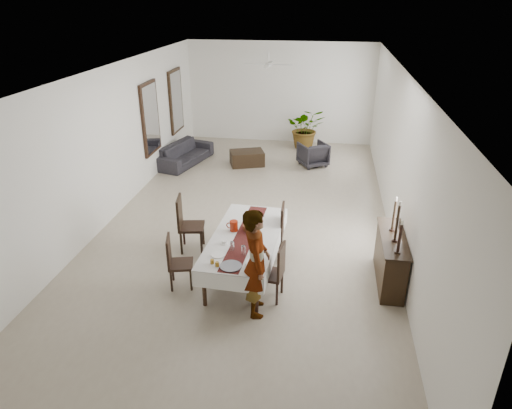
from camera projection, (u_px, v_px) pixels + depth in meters
name	position (u px, v px, depth m)	size (l,w,h in m)	color
floor	(249.00, 220.00, 10.07)	(6.00, 12.00, 0.00)	#B1A58D
ceiling	(248.00, 70.00, 8.71)	(6.00, 12.00, 0.02)	silver
wall_back	(280.00, 93.00, 14.76)	(6.00, 0.02, 3.20)	white
wall_front	(132.00, 361.00, 4.02)	(6.00, 0.02, 3.20)	white
wall_left	(111.00, 144.00, 9.82)	(0.02, 12.00, 3.20)	white
wall_right	(398.00, 158.00, 8.96)	(0.02, 12.00, 3.20)	white
dining_table_top	(245.00, 238.00, 7.91)	(0.95, 2.29, 0.05)	black
table_leg_fl	(204.00, 288.00, 7.18)	(0.07, 0.07, 0.67)	black
table_leg_fr	(256.00, 294.00, 7.02)	(0.07, 0.07, 0.67)	black
table_leg_bl	(237.00, 225.00, 9.11)	(0.07, 0.07, 0.67)	black
table_leg_br	(279.00, 229.00, 8.95)	(0.07, 0.07, 0.67)	black
tablecloth_top	(245.00, 236.00, 7.90)	(1.13, 2.46, 0.01)	silver
tablecloth_drape_left	(215.00, 240.00, 8.06)	(0.01, 2.46, 0.29)	silver
tablecloth_drape_right	(277.00, 246.00, 7.86)	(0.01, 2.46, 0.29)	silver
tablecloth_drape_near	(227.00, 283.00, 6.87)	(1.13, 0.01, 0.29)	white
tablecloth_drape_far	(259.00, 213.00, 9.05)	(1.13, 0.01, 0.29)	white
table_runner	(245.00, 236.00, 7.90)	(0.33, 2.39, 0.00)	#5A1C19
red_pitcher	(234.00, 226.00, 8.03)	(0.14, 0.14, 0.19)	#9B200B
pitcher_handle	(229.00, 225.00, 8.04)	(0.11, 0.11, 0.02)	maroon
wine_glass_near	(244.00, 250.00, 7.29)	(0.07, 0.07, 0.16)	white
wine_glass_mid	(232.00, 246.00, 7.42)	(0.07, 0.07, 0.16)	white
wine_glass_far	(249.00, 231.00, 7.90)	(0.07, 0.07, 0.16)	white
teacup_right	(255.00, 253.00, 7.33)	(0.09, 0.09, 0.06)	white
saucer_right	(255.00, 254.00, 7.34)	(0.14, 0.14, 0.01)	white
teacup_left	(224.00, 242.00, 7.64)	(0.09, 0.09, 0.06)	white
saucer_left	(224.00, 243.00, 7.65)	(0.14, 0.14, 0.01)	white
plate_near_right	(253.00, 264.00, 7.08)	(0.23, 0.23, 0.01)	silver
bread_near_right	(253.00, 262.00, 7.06)	(0.09, 0.09, 0.09)	tan
plate_near_left	(218.00, 255.00, 7.31)	(0.23, 0.23, 0.01)	white
plate_far_left	(235.00, 220.00, 8.42)	(0.23, 0.23, 0.01)	white
serving_tray	(231.00, 266.00, 7.00)	(0.34, 0.34, 0.02)	#45454A
jam_jar_a	(217.00, 264.00, 7.01)	(0.06, 0.06, 0.07)	#8C6114
jam_jar_b	(212.00, 262.00, 7.08)	(0.06, 0.06, 0.07)	#8C5F14
fruit_basket	(251.00, 227.00, 8.08)	(0.29, 0.29, 0.10)	brown
fruit_red	(253.00, 223.00, 8.06)	(0.09, 0.09, 0.09)	maroon
fruit_green	(249.00, 223.00, 8.08)	(0.08, 0.08, 0.08)	#477122
fruit_yellow	(250.00, 225.00, 8.01)	(0.08, 0.08, 0.08)	gold
chair_right_near_seat	(269.00, 274.00, 7.33)	(0.42, 0.42, 0.05)	black
chair_right_near_leg_fl	(277.00, 294.00, 7.24)	(0.04, 0.04, 0.41)	black
chair_right_near_leg_fr	(282.00, 282.00, 7.53)	(0.04, 0.04, 0.41)	black
chair_right_near_leg_bl	(256.00, 290.00, 7.32)	(0.04, 0.04, 0.41)	black
chair_right_near_leg_br	(262.00, 279.00, 7.62)	(0.04, 0.04, 0.41)	black
chair_right_near_back	(281.00, 261.00, 7.16)	(0.42, 0.04, 0.53)	black
chair_right_far_seat	(271.00, 234.00, 8.50)	(0.45, 0.45, 0.05)	black
chair_right_far_leg_fl	(280.00, 251.00, 8.41)	(0.04, 0.04, 0.44)	black
chair_right_far_leg_fr	(281.00, 241.00, 8.74)	(0.04, 0.04, 0.44)	black
chair_right_far_leg_bl	(260.00, 250.00, 8.46)	(0.04, 0.04, 0.44)	black
chair_right_far_leg_br	(262.00, 240.00, 8.79)	(0.04, 0.04, 0.44)	black
chair_right_far_back	(283.00, 220.00, 8.34)	(0.45, 0.04, 0.57)	black
chair_left_near_seat	(181.00, 264.00, 7.64)	(0.40, 0.40, 0.05)	black
chair_left_near_leg_fl	(173.00, 270.00, 7.87)	(0.04, 0.04, 0.39)	black
chair_left_near_leg_fr	(171.00, 281.00, 7.57)	(0.04, 0.04, 0.39)	black
chair_left_near_leg_bl	(192.00, 270.00, 7.90)	(0.04, 0.04, 0.39)	black
chair_left_near_leg_br	(191.00, 280.00, 7.60)	(0.04, 0.04, 0.39)	black
chair_left_near_back	(169.00, 251.00, 7.51)	(0.40, 0.04, 0.51)	black
chair_left_far_seat	(192.00, 227.00, 8.71)	(0.47, 0.47, 0.05)	black
chair_left_far_leg_fl	(184.00, 234.00, 8.99)	(0.05, 0.05, 0.46)	black
chair_left_far_leg_fr	(181.00, 244.00, 8.64)	(0.05, 0.05, 0.46)	black
chair_left_far_leg_bl	(203.00, 234.00, 9.00)	(0.05, 0.05, 0.46)	black
chair_left_far_leg_br	(201.00, 243.00, 8.65)	(0.05, 0.05, 0.46)	black
chair_left_far_back	(179.00, 212.00, 8.57)	(0.47, 0.04, 0.59)	black
woman	(256.00, 263.00, 6.82)	(0.64, 0.42, 1.76)	gray
sideboard_body	(390.00, 260.00, 7.74)	(0.38, 1.41, 0.85)	black
sideboard_top	(393.00, 238.00, 7.56)	(0.41, 1.47, 0.03)	black
candlestick_near_base	(397.00, 252.00, 7.08)	(0.09, 0.09, 0.03)	black
candlestick_near_shaft	(400.00, 238.00, 6.98)	(0.05, 0.05, 0.47)	black
candlestick_near_candle	(402.00, 222.00, 6.86)	(0.03, 0.03, 0.08)	white
candlestick_mid_base	(395.00, 240.00, 7.42)	(0.09, 0.09, 0.03)	black
candlestick_mid_shaft	(397.00, 223.00, 7.28)	(0.05, 0.05, 0.61)	black
candlestick_mid_candle	(400.00, 204.00, 7.14)	(0.03, 0.03, 0.08)	beige
candlestick_far_base	(392.00, 230.00, 7.76)	(0.09, 0.09, 0.03)	black
candlestick_far_shaft	(394.00, 215.00, 7.64)	(0.05, 0.05, 0.52)	black
candlestick_far_candle	(396.00, 199.00, 7.52)	(0.03, 0.03, 0.08)	white
sofa	(185.00, 153.00, 13.28)	(2.04, 0.80, 0.59)	#2C292F
armchair	(313.00, 154.00, 13.08)	(0.72, 0.74, 0.68)	#2C292F
coffee_table	(247.00, 158.00, 13.18)	(0.94, 0.62, 0.42)	black
potted_plant	(306.00, 128.00, 14.45)	(1.17, 1.01, 1.30)	#295A24
mirror_frame_near	(150.00, 118.00, 11.78)	(0.06, 1.05, 1.85)	black
mirror_glass_near	(152.00, 118.00, 11.78)	(0.01, 0.90, 1.70)	silver
mirror_frame_far	(176.00, 101.00, 13.66)	(0.06, 1.05, 1.85)	black
mirror_glass_far	(177.00, 101.00, 13.66)	(0.01, 0.90, 1.70)	silver
fan_rod	(268.00, 56.00, 11.44)	(0.04, 0.04, 0.20)	white
fan_hub	(268.00, 64.00, 11.53)	(0.16, 0.16, 0.08)	silver
fan_blade_n	(270.00, 63.00, 11.84)	(0.10, 0.55, 0.01)	silver
fan_blade_s	(266.00, 66.00, 11.21)	(0.10, 0.55, 0.01)	white
fan_blade_e	(282.00, 65.00, 11.48)	(0.55, 0.10, 0.01)	silver
fan_blade_w	(255.00, 64.00, 11.58)	(0.55, 0.10, 0.01)	white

